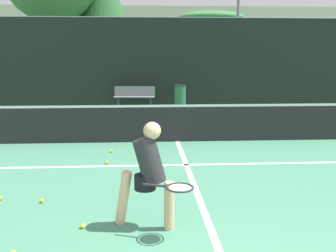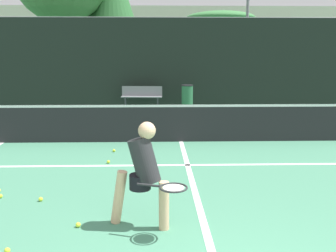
{
  "view_description": "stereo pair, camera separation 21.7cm",
  "coord_description": "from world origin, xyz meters",
  "px_view_note": "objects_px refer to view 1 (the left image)",
  "views": [
    {
      "loc": [
        -0.83,
        -2.81,
        2.23
      ],
      "look_at": [
        -0.42,
        4.02,
        0.95
      ],
      "focal_mm": 42.0,
      "sensor_mm": 36.0,
      "label": 1
    },
    {
      "loc": [
        -0.62,
        -2.82,
        2.23
      ],
      "look_at": [
        -0.42,
        4.02,
        0.95
      ],
      "focal_mm": 42.0,
      "sensor_mm": 36.0,
      "label": 2
    }
  ],
  "objects_px": {
    "player_practicing": "(149,171)",
    "courtside_bench": "(135,96)",
    "trash_bin": "(180,96)",
    "parked_car": "(138,84)"
  },
  "relations": [
    {
      "from": "player_practicing",
      "to": "courtside_bench",
      "type": "relative_size",
      "value": 0.82
    },
    {
      "from": "player_practicing",
      "to": "trash_bin",
      "type": "relative_size",
      "value": 1.47
    },
    {
      "from": "player_practicing",
      "to": "courtside_bench",
      "type": "bearing_deg",
      "value": 110.66
    },
    {
      "from": "courtside_bench",
      "to": "trash_bin",
      "type": "xyz_separation_m",
      "value": [
        1.87,
        -0.32,
        0.0
      ]
    },
    {
      "from": "player_practicing",
      "to": "parked_car",
      "type": "xyz_separation_m",
      "value": [
        -0.39,
        16.4,
        -0.16
      ]
    },
    {
      "from": "parked_car",
      "to": "player_practicing",
      "type": "bearing_deg",
      "value": -88.62
    },
    {
      "from": "parked_car",
      "to": "courtside_bench",
      "type": "bearing_deg",
      "value": -90.62
    },
    {
      "from": "trash_bin",
      "to": "player_practicing",
      "type": "bearing_deg",
      "value": -97.26
    },
    {
      "from": "courtside_bench",
      "to": "player_practicing",
      "type": "bearing_deg",
      "value": -82.81
    },
    {
      "from": "player_practicing",
      "to": "parked_car",
      "type": "height_order",
      "value": "parked_car"
    }
  ]
}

